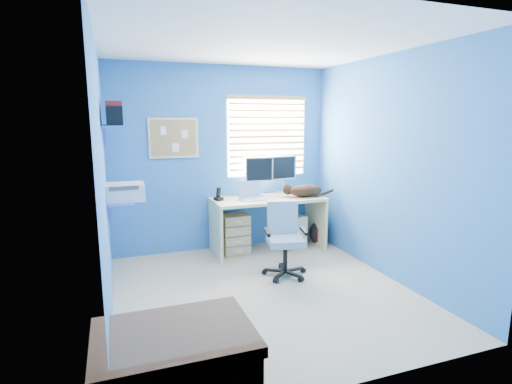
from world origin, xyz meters
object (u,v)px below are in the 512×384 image
object	(u,v)px
cat	(306,191)
office_chair	(285,248)
laptop	(253,192)
tower_pc	(293,229)
desk	(268,224)

from	to	relation	value
cat	office_chair	world-z (taller)	cat
laptop	tower_pc	size ratio (longest dim) A/B	0.73
cat	tower_pc	bearing A→B (deg)	129.96
desk	cat	size ratio (longest dim) A/B	3.22
desk	cat	world-z (taller)	cat
desk	laptop	xyz separation A→B (m)	(-0.24, -0.05, 0.48)
desk	laptop	bearing A→B (deg)	-167.94
cat	tower_pc	distance (m)	0.64
tower_pc	cat	bearing A→B (deg)	-78.18
office_chair	laptop	bearing A→B (deg)	96.76
laptop	office_chair	bearing A→B (deg)	-89.09
laptop	office_chair	size ratio (longest dim) A/B	0.39
laptop	office_chair	distance (m)	0.99
laptop	desk	bearing A→B (deg)	6.20
desk	office_chair	distance (m)	0.89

